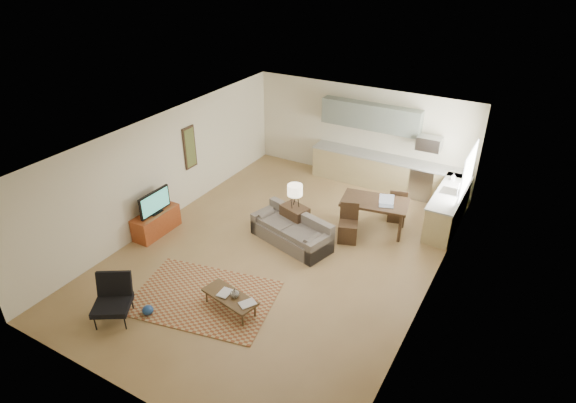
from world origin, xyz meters
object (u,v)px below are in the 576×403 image
Objects in this scene: armchair at (112,301)px; dining_table at (374,215)px; console_table at (295,220)px; sofa at (291,230)px; coffee_table at (230,303)px; tv_credenza at (156,222)px.

armchair is 6.14m from dining_table.
console_table is (1.47, 4.25, -0.06)m from armchair.
console_table is (-0.12, 0.39, 0.01)m from sofa.
dining_table is (1.31, 4.06, 0.22)m from coffee_table.
armchair is 0.55× the size of dining_table.
tv_credenza is at bearing -133.28° from console_table.
coffee_table is 0.94× the size of tv_credenza.
dining_table is at bearing 83.39° from coffee_table.
armchair is at bearing -91.38° from console_table.
sofa is at bearing 21.93° from tv_credenza.
sofa is 3.25m from tv_credenza.
dining_table is at bearing 61.43° from sofa.
coffee_table is 2.15m from armchair.
sofa reaches higher than tv_credenza.
console_table is 1.90m from dining_table.
coffee_table is at bearing -117.96° from dining_table.
armchair reaches higher than tv_credenza.
dining_table is at bearing 31.23° from tv_credenza.
dining_table is (3.03, 5.34, -0.03)m from armchair.
coffee_table is at bearing -71.80° from sofa.
tv_credenza is at bearing 167.74° from coffee_table.
console_table is (-0.25, 2.97, 0.19)m from coffee_table.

